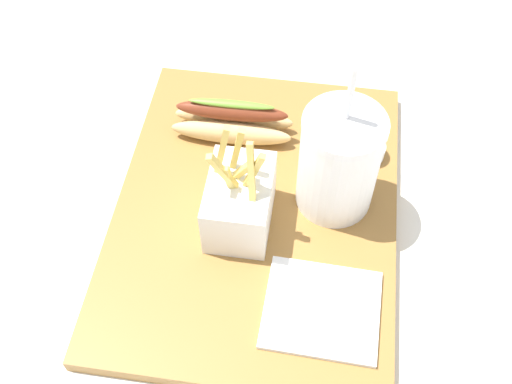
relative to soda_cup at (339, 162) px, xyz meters
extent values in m
cube|color=silver|center=(-0.03, 0.09, -0.10)|extent=(2.40, 2.40, 0.02)
cube|color=olive|center=(-0.03, 0.09, -0.08)|extent=(0.44, 0.34, 0.02)
cylinder|color=white|center=(0.00, 0.00, -0.01)|extent=(0.09, 0.09, 0.13)
cylinder|color=white|center=(0.00, 0.00, 0.06)|extent=(0.09, 0.09, 0.01)
cylinder|color=white|center=(0.01, 0.00, 0.10)|extent=(0.01, 0.01, 0.08)
cube|color=white|center=(-0.05, 0.11, -0.03)|extent=(0.10, 0.07, 0.07)
cube|color=#E5C660|center=(-0.05, 0.09, 0.03)|extent=(0.01, 0.03, 0.07)
cube|color=#E5C660|center=(-0.05, 0.11, 0.01)|extent=(0.01, 0.02, 0.06)
cube|color=#E5C660|center=(-0.06, 0.12, 0.03)|extent=(0.02, 0.04, 0.08)
cube|color=#E5C660|center=(-0.02, 0.11, 0.03)|extent=(0.01, 0.02, 0.08)
cube|color=#E5C660|center=(-0.04, 0.11, 0.01)|extent=(0.03, 0.04, 0.07)
cube|color=#E5C660|center=(-0.04, 0.13, 0.04)|extent=(0.01, 0.02, 0.09)
cube|color=#E5C660|center=(-0.06, 0.09, 0.03)|extent=(0.03, 0.01, 0.09)
ellipsoid|color=#DBB775|center=(0.10, 0.14, -0.05)|extent=(0.03, 0.16, 0.03)
ellipsoid|color=#DBB775|center=(0.07, 0.14, -0.05)|extent=(0.03, 0.16, 0.03)
ellipsoid|color=maroon|center=(0.08, 0.14, -0.03)|extent=(0.03, 0.14, 0.02)
ellipsoid|color=#6B9E33|center=(0.08, 0.14, -0.01)|extent=(0.01, 0.11, 0.01)
cylinder|color=white|center=(0.07, -0.04, -0.06)|extent=(0.04, 0.04, 0.02)
cylinder|color=#B2140F|center=(0.07, -0.04, -0.05)|extent=(0.03, 0.03, 0.01)
cube|color=white|center=(-0.15, 0.00, -0.07)|extent=(0.11, 0.13, 0.01)
camera|label=1|loc=(-0.44, 0.03, 0.54)|focal=43.32mm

